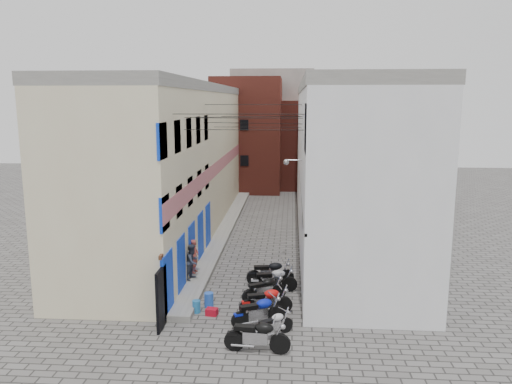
% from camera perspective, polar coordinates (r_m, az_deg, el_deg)
% --- Properties ---
extents(ground, '(90.00, 90.00, 0.00)m').
position_cam_1_polar(ground, '(18.71, -2.56, -14.91)').
color(ground, '#5B5855').
rests_on(ground, ground).
extents(plinth, '(0.90, 26.00, 0.25)m').
position_cam_1_polar(plinth, '(31.08, -3.52, -4.29)').
color(plinth, slate).
rests_on(plinth, ground).
extents(building_left, '(5.10, 27.00, 9.00)m').
position_cam_1_polar(building_left, '(30.76, -9.05, 3.74)').
color(building_left, beige).
rests_on(building_left, ground).
extents(building_right, '(5.94, 26.00, 9.00)m').
position_cam_1_polar(building_right, '(30.14, 9.81, 3.59)').
color(building_right, silver).
rests_on(building_right, ground).
extents(building_far_brick_left, '(6.00, 6.00, 10.00)m').
position_cam_1_polar(building_far_brick_left, '(45.07, -0.97, 6.58)').
color(building_far_brick_left, maroon).
rests_on(building_far_brick_left, ground).
extents(building_far_brick_right, '(5.00, 6.00, 8.00)m').
position_cam_1_polar(building_far_brick_right, '(46.97, 5.37, 5.47)').
color(building_far_brick_right, maroon).
rests_on(building_far_brick_right, ground).
extents(building_far_concrete, '(8.00, 5.00, 11.00)m').
position_cam_1_polar(building_far_concrete, '(50.89, 1.90, 7.58)').
color(building_far_concrete, slate).
rests_on(building_far_concrete, ground).
extents(far_shopfront, '(2.00, 0.30, 2.40)m').
position_cam_1_polar(far_shopfront, '(42.59, 1.39, 1.21)').
color(far_shopfront, black).
rests_on(far_shopfront, ground).
extents(overhead_wires, '(5.80, 13.02, 1.32)m').
position_cam_1_polar(overhead_wires, '(24.54, -0.59, 8.36)').
color(overhead_wires, black).
rests_on(overhead_wires, ground).
extents(motorcycle_a, '(2.21, 0.85, 1.25)m').
position_cam_1_polar(motorcycle_a, '(16.62, 0.13, -15.93)').
color(motorcycle_a, black).
rests_on(motorcycle_a, ground).
extents(motorcycle_b, '(1.62, 1.51, 0.98)m').
position_cam_1_polar(motorcycle_b, '(17.64, 2.01, -14.80)').
color(motorcycle_b, '#B9B9BE').
rests_on(motorcycle_b, ground).
extents(motorcycle_c, '(2.14, 1.52, 1.20)m').
position_cam_1_polar(motorcycle_c, '(18.37, 0.30, -13.34)').
color(motorcycle_c, '#0B1AA6').
rests_on(motorcycle_c, ground).
extents(motorcycle_d, '(2.16, 1.21, 1.19)m').
position_cam_1_polar(motorcycle_d, '(19.26, 1.15, -12.19)').
color(motorcycle_d, red).
rests_on(motorcycle_d, ground).
extents(motorcycle_e, '(2.00, 1.51, 1.13)m').
position_cam_1_polar(motorcycle_e, '(20.46, 0.98, -10.90)').
color(motorcycle_e, black).
rests_on(motorcycle_e, ground).
extents(motorcycle_f, '(2.14, 0.99, 1.19)m').
position_cam_1_polar(motorcycle_f, '(21.37, 1.97, -9.87)').
color(motorcycle_f, '#A4A5A9').
rests_on(motorcycle_f, ground).
extents(motorcycle_g, '(2.19, 1.01, 1.22)m').
position_cam_1_polar(motorcycle_g, '(22.21, 1.65, -9.03)').
color(motorcycle_g, black).
rests_on(motorcycle_g, ground).
extents(person_a, '(0.42, 0.60, 1.55)m').
position_cam_1_polar(person_a, '(23.06, -7.04, -7.28)').
color(person_a, '#9B4038').
rests_on(person_a, plinth).
extents(person_b, '(0.82, 0.92, 1.58)m').
position_cam_1_polar(person_b, '(22.28, -7.26, -7.89)').
color(person_b, '#2F3547').
rests_on(person_b, plinth).
extents(water_jug_near, '(0.38, 0.38, 0.48)m').
position_cam_1_polar(water_jug_near, '(19.69, -6.83, -12.87)').
color(water_jug_near, '#2474B4').
rests_on(water_jug_near, ground).
extents(water_jug_far, '(0.45, 0.45, 0.57)m').
position_cam_1_polar(water_jug_far, '(20.15, -5.41, -12.16)').
color(water_jug_far, blue).
rests_on(water_jug_far, ground).
extents(red_crate, '(0.47, 0.39, 0.27)m').
position_cam_1_polar(red_crate, '(19.46, -5.08, -13.48)').
color(red_crate, '#AA0C1E').
rests_on(red_crate, ground).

